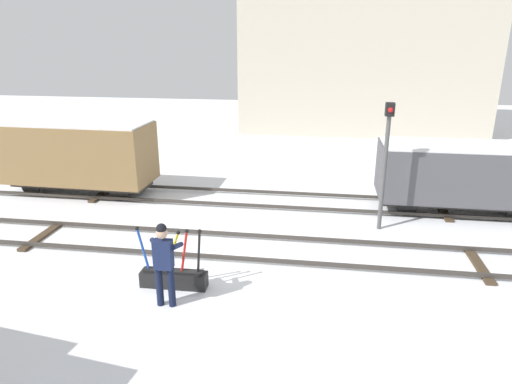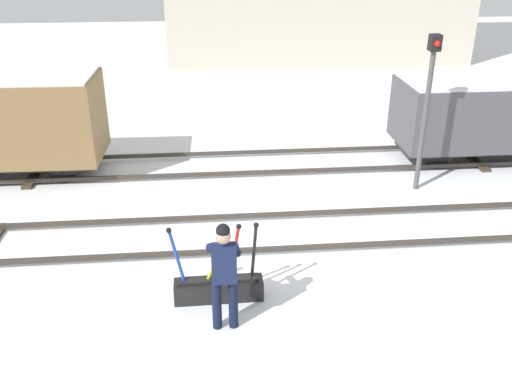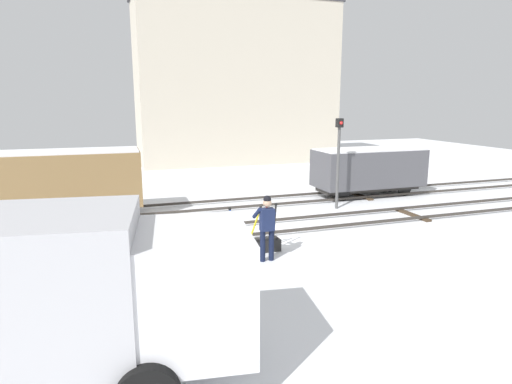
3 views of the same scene
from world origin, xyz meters
TOP-DOWN VIEW (x-y plane):
  - ground_plane at (0.00, 0.00)m, footprint 60.00×60.00m
  - track_main_line at (0.00, 0.00)m, footprint 44.00×1.94m
  - track_siding_near at (0.00, 3.79)m, footprint 44.00×1.94m
  - switch_lever_frame at (-1.30, -2.05)m, footprint 1.58×0.38m
  - rail_worker at (-1.22, -2.79)m, footprint 0.54×0.70m
  - signal_post at (3.66, 2.03)m, footprint 0.24×0.32m
  - apartment_building at (3.96, 17.52)m, footprint 14.20×5.22m
  - freight_car_far_end at (-6.66, 3.79)m, footprint 5.24×2.12m
  - freight_car_mid_siding at (6.27, 3.79)m, footprint 5.08×2.08m

SIDE VIEW (x-z plane):
  - ground_plane at x=0.00m, z-range 0.00..0.00m
  - track_main_line at x=0.00m, z-range 0.02..0.20m
  - track_siding_near at x=0.00m, z-range 0.02..0.20m
  - switch_lever_frame at x=-1.30m, z-range -0.48..0.98m
  - rail_worker at x=-1.22m, z-range 0.14..2.01m
  - freight_car_mid_siding at x=6.27m, z-range 0.18..2.41m
  - freight_car_far_end at x=-6.66m, z-range 0.18..2.78m
  - signal_post at x=3.66m, z-range 0.43..4.14m
  - apartment_building at x=3.96m, z-range 0.01..11.37m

